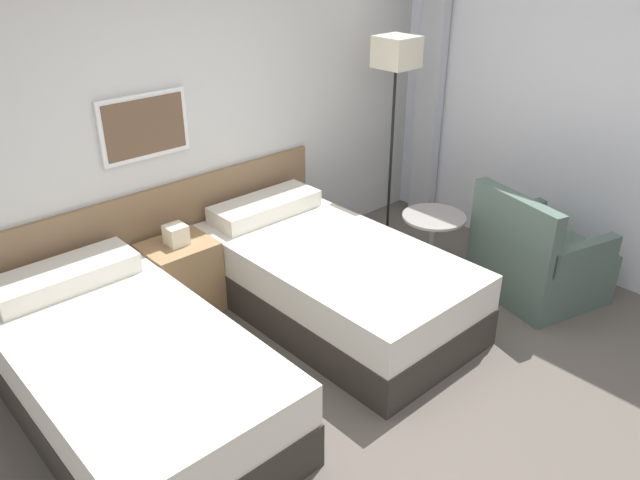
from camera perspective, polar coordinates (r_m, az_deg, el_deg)
The scene contains 8 objects.
ground_plane at distance 3.87m, azimuth 7.40°, elevation -14.46°, with size 16.00×16.00×0.00m, color #5B544C.
wall_headboard at distance 4.63m, azimuth -11.62°, elevation 10.79°, with size 10.00×0.10×2.70m.
bed_near_door at distance 3.75m, azimuth -17.01°, elevation -11.70°, with size 1.08×2.01×0.66m.
bed_near_window at distance 4.46m, azimuth 1.10°, elevation -3.61°, with size 1.08×2.01×0.66m.
nightstand at distance 4.59m, azimuth -12.60°, elevation -3.29°, with size 0.48×0.41×0.69m.
floor_lamp at distance 5.23m, azimuth 6.96°, elevation 15.62°, with size 0.30×0.30×1.76m.
side_table at distance 4.93m, azimuth 10.25°, elevation 0.52°, with size 0.49×0.49×0.54m.
armchair at distance 4.97m, azimuth 19.19°, elevation -1.87°, with size 0.93×0.97×0.86m.
Camera 1 is at (-2.29, -1.80, 2.54)m, focal length 35.00 mm.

